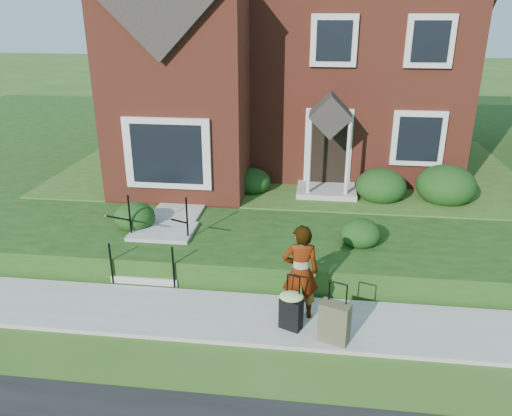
% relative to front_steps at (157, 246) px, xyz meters
% --- Properties ---
extents(ground, '(120.00, 120.00, 0.00)m').
position_rel_front_steps_xyz_m(ground, '(2.50, -1.84, -0.47)').
color(ground, '#2D5119').
rests_on(ground, ground).
extents(sidewalk, '(60.00, 1.60, 0.08)m').
position_rel_front_steps_xyz_m(sidewalk, '(2.50, -1.84, -0.43)').
color(sidewalk, '#9E9B93').
rests_on(sidewalk, ground).
extents(terrace, '(44.00, 20.00, 0.60)m').
position_rel_front_steps_xyz_m(terrace, '(6.50, 9.06, -0.17)').
color(terrace, '#19380F').
rests_on(terrace, ground).
extents(walkway, '(1.20, 6.00, 0.06)m').
position_rel_front_steps_xyz_m(walkway, '(0.00, 3.16, 0.16)').
color(walkway, '#9E9B93').
rests_on(walkway, terrace).
extents(main_house, '(10.40, 10.20, 9.40)m').
position_rel_front_steps_xyz_m(main_house, '(2.29, 7.76, 4.79)').
color(main_house, maroon).
rests_on(main_house, terrace).
extents(front_steps, '(1.40, 2.02, 1.50)m').
position_rel_front_steps_xyz_m(front_steps, '(0.00, 0.00, 0.00)').
color(front_steps, '#9E9B93').
rests_on(front_steps, ground).
extents(foundation_shrubs, '(10.18, 4.36, 1.08)m').
position_rel_front_steps_xyz_m(foundation_shrubs, '(2.92, 3.10, 0.60)').
color(foundation_shrubs, '#173610').
rests_on(foundation_shrubs, terrace).
extents(woman, '(0.70, 0.51, 1.81)m').
position_rel_front_steps_xyz_m(woman, '(3.20, -1.70, 0.51)').
color(woman, '#999999').
rests_on(woman, sidewalk).
extents(suitcase_black, '(0.53, 0.49, 1.03)m').
position_rel_front_steps_xyz_m(suitcase_black, '(3.07, -2.11, 0.00)').
color(suitcase_black, black).
rests_on(suitcase_black, sidewalk).
extents(suitcase_olive, '(0.57, 0.44, 1.08)m').
position_rel_front_steps_xyz_m(suitcase_olive, '(3.82, -2.38, -0.03)').
color(suitcase_olive, '#4D4A33').
rests_on(suitcase_olive, sidewalk).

